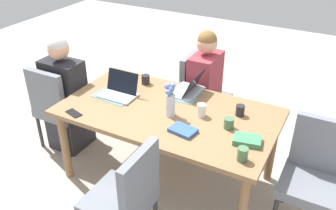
# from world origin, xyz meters

# --- Properties ---
(ground_plane) EXTENTS (10.00, 10.00, 0.00)m
(ground_plane) POSITION_xyz_m (0.00, 0.00, 0.00)
(ground_plane) COLOR #B2A899
(dining_table) EXTENTS (1.82, 1.01, 0.73)m
(dining_table) POSITION_xyz_m (0.00, 0.00, 0.65)
(dining_table) COLOR olive
(dining_table) RESTS_ON ground_plane
(chair_near_left_near) EXTENTS (0.44, 0.44, 0.90)m
(chair_near_left_near) POSITION_xyz_m (0.07, -0.84, 0.50)
(chair_near_left_near) COLOR slate
(chair_near_left_near) RESTS_ON ground_plane
(person_near_left_near) EXTENTS (0.36, 0.40, 1.19)m
(person_near_left_near) POSITION_xyz_m (-0.01, -0.78, 0.53)
(person_near_left_near) COLOR #2D2D33
(person_near_left_near) RESTS_ON ground_plane
(chair_head_right_left_mid) EXTENTS (0.44, 0.44, 0.90)m
(chair_head_right_left_mid) POSITION_xyz_m (1.21, 0.08, 0.50)
(chair_head_right_left_mid) COLOR slate
(chair_head_right_left_mid) RESTS_ON ground_plane
(person_head_right_left_mid) EXTENTS (0.40, 0.36, 1.19)m
(person_head_right_left_mid) POSITION_xyz_m (1.15, 0.01, 0.53)
(person_head_right_left_mid) COLOR #2D2D33
(person_head_right_left_mid) RESTS_ON ground_plane
(chair_far_left_far) EXTENTS (0.44, 0.44, 0.90)m
(chair_far_left_far) POSITION_xyz_m (-0.11, 0.81, 0.50)
(chair_far_left_far) COLOR slate
(chair_far_left_far) RESTS_ON ground_plane
(chair_head_left_right_near) EXTENTS (0.44, 0.44, 0.90)m
(chair_head_left_right_near) POSITION_xyz_m (-1.21, -0.07, 0.50)
(chair_head_left_right_near) COLOR slate
(chair_head_left_right_near) RESTS_ON ground_plane
(flower_vase) EXTENTS (0.09, 0.10, 0.29)m
(flower_vase) POSITION_xyz_m (-0.05, 0.06, 0.88)
(flower_vase) COLOR silver
(flower_vase) RESTS_ON dining_table
(placemat_near_left_near) EXTENTS (0.28, 0.38, 0.00)m
(placemat_near_left_near) POSITION_xyz_m (-0.00, -0.34, 0.73)
(placemat_near_left_near) COLOR slate
(placemat_near_left_near) RESTS_ON dining_table
(placemat_head_right_left_mid) EXTENTS (0.38, 0.29, 0.00)m
(placemat_head_right_left_mid) POSITION_xyz_m (0.54, 0.00, 0.73)
(placemat_head_right_left_mid) COLOR slate
(placemat_head_right_left_mid) RESTS_ON dining_table
(laptop_near_left_near) EXTENTS (0.22, 0.32, 0.20)m
(laptop_near_left_near) POSITION_xyz_m (-0.02, -0.35, 0.77)
(laptop_near_left_near) COLOR silver
(laptop_near_left_near) RESTS_ON dining_table
(laptop_head_right_left_mid) EXTENTS (0.32, 0.22, 0.21)m
(laptop_head_right_left_mid) POSITION_xyz_m (0.51, -0.02, 0.77)
(laptop_head_right_left_mid) COLOR silver
(laptop_head_right_left_mid) RESTS_ON dining_table
(coffee_mug_near_left) EXTENTS (0.08, 0.08, 0.09)m
(coffee_mug_near_left) POSITION_xyz_m (-0.54, 0.02, 0.77)
(coffee_mug_near_left) COLOR #47704C
(coffee_mug_near_left) RESTS_ON dining_table
(coffee_mug_near_right) EXTENTS (0.08, 0.08, 0.11)m
(coffee_mug_near_right) POSITION_xyz_m (-0.28, -0.05, 0.78)
(coffee_mug_near_right) COLOR white
(coffee_mug_near_right) RESTS_ON dining_table
(coffee_mug_centre_left) EXTENTS (0.08, 0.08, 0.10)m
(coffee_mug_centre_left) POSITION_xyz_m (-0.76, 0.35, 0.78)
(coffee_mug_centre_left) COLOR #47704C
(coffee_mug_centre_left) RESTS_ON dining_table
(coffee_mug_centre_right) EXTENTS (0.07, 0.07, 0.09)m
(coffee_mug_centre_right) POSITION_xyz_m (-0.56, -0.21, 0.78)
(coffee_mug_centre_right) COLOR #232328
(coffee_mug_centre_right) RESTS_ON dining_table
(coffee_mug_far_left) EXTENTS (0.08, 0.08, 0.09)m
(coffee_mug_far_left) POSITION_xyz_m (0.42, -0.34, 0.78)
(coffee_mug_far_left) COLOR #232328
(coffee_mug_far_left) RESTS_ON dining_table
(book_red_cover) EXTENTS (0.22, 0.17, 0.03)m
(book_red_cover) POSITION_xyz_m (-0.25, 0.23, 0.75)
(book_red_cover) COLOR #335693
(book_red_cover) RESTS_ON dining_table
(book_blue_cover) EXTENTS (0.22, 0.18, 0.04)m
(book_blue_cover) POSITION_xyz_m (-0.73, 0.13, 0.75)
(book_blue_cover) COLOR #3D7F56
(book_blue_cover) RESTS_ON dining_table
(phone_black) EXTENTS (0.16, 0.11, 0.01)m
(phone_black) POSITION_xyz_m (0.66, 0.42, 0.73)
(phone_black) COLOR black
(phone_black) RESTS_ON dining_table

